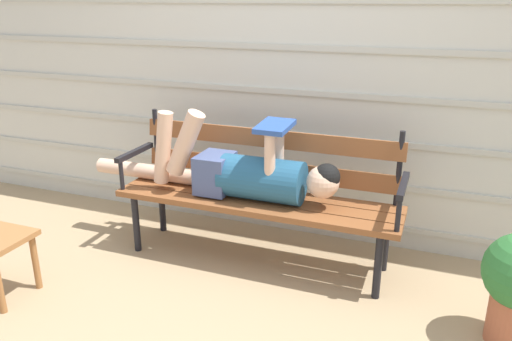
# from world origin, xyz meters

# --- Properties ---
(ground_plane) EXTENTS (12.00, 12.00, 0.00)m
(ground_plane) POSITION_xyz_m (0.00, 0.00, 0.00)
(ground_plane) COLOR tan
(house_siding) EXTENTS (5.32, 0.08, 2.27)m
(house_siding) POSITION_xyz_m (0.00, 0.68, 1.14)
(house_siding) COLOR beige
(house_siding) RESTS_ON ground
(park_bench) EXTENTS (1.75, 0.43, 0.87)m
(park_bench) POSITION_xyz_m (0.00, 0.23, 0.47)
(park_bench) COLOR brown
(park_bench) RESTS_ON ground
(reclining_person) EXTENTS (1.69, 0.26, 0.54)m
(reclining_person) POSITION_xyz_m (-0.10, 0.16, 0.58)
(reclining_person) COLOR #23567A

